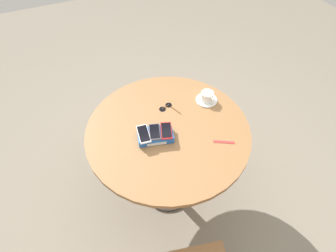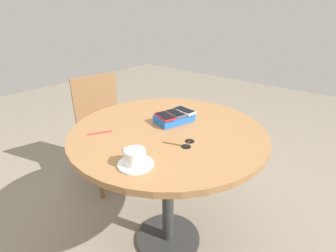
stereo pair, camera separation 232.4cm
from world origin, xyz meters
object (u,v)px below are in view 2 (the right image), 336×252
Objects in this scene: coffee_cup at (135,156)px; sunglasses at (186,144)px; phone_red at (165,116)px; phone_gray at (175,113)px; saucer at (136,164)px; chair_near_window at (105,129)px; lanyard_strap at (100,133)px; round_table at (168,149)px; phone_white at (184,110)px; phone_box at (174,118)px.

sunglasses is (-0.27, 0.06, -0.04)m from coffee_cup.
phone_red is 0.41m from coffee_cup.
coffee_cup is at bearing 17.78° from phone_gray.
sunglasses is (0.10, 0.22, -0.05)m from phone_red.
coffee_cup is (0.00, -0.00, 0.04)m from saucer.
lanyard_strap is at bearing 52.60° from chair_near_window.
coffee_cup is 0.28m from sunglasses.
phone_red is 0.16× the size of chair_near_window.
lanyard_strap is (-0.09, -0.35, -0.04)m from coffee_cup.
phone_white is (-0.17, -0.02, 0.17)m from round_table.
phone_box is 1.97× the size of coffee_cup.
sunglasses reaches higher than round_table.
saucer is (0.44, 0.15, -0.02)m from phone_box.
phone_white is at bearing -141.48° from sunglasses.
chair_near_window reaches higher than sunglasses.
phone_red is (0.07, -0.02, -0.00)m from phone_gray.
coffee_cup reaches higher than round_table.
phone_gray is 0.27m from sunglasses.
round_table is 0.20m from phone_gray.
lanyard_strap is (-0.09, -0.35, -0.00)m from saucer.
phone_white is 0.53m from saucer.
phone_red is 1.21× the size of coffee_cup.
chair_near_window is at bearing -105.35° from sunglasses.
phone_gray is (0.06, -0.01, -0.00)m from phone_white.
phone_box is at bearing -14.85° from phone_white.
phone_red reaches higher than saucer.
phone_white reaches higher than sunglasses.
round_table is at bearing 20.58° from phone_box.
phone_red is (-0.04, -0.05, 0.17)m from round_table.
round_table is 0.89m from chair_near_window.
saucer is at bearing 18.09° from phone_gray.
coffee_cup is at bearing 75.51° from lanyard_strap.
saucer is (0.51, 0.13, -0.05)m from phone_white.
phone_white is 0.91m from chair_near_window.
phone_white is 1.07× the size of phone_gray.
phone_red is at bearing 77.64° from chair_near_window.
coffee_cup is at bearing 14.38° from phone_white.
sunglasses is at bearing 49.45° from phone_gray.
phone_gray reaches higher than lanyard_strap.
coffee_cup is 1.16m from chair_near_window.
chair_near_window is at bearing -97.68° from phone_box.
round_table is at bearing 136.46° from lanyard_strap.
phone_red is 0.96× the size of saucer.
coffee_cup reaches higher than phone_white.
phone_red is 0.89m from chair_near_window.
phone_box is 1.78× the size of sunglasses.
sunglasses reaches higher than lanyard_strap.
phone_white is at bearing 169.45° from phone_gray.
phone_gray is at bearing -130.55° from sunglasses.
saucer is at bearing 18.80° from phone_box.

